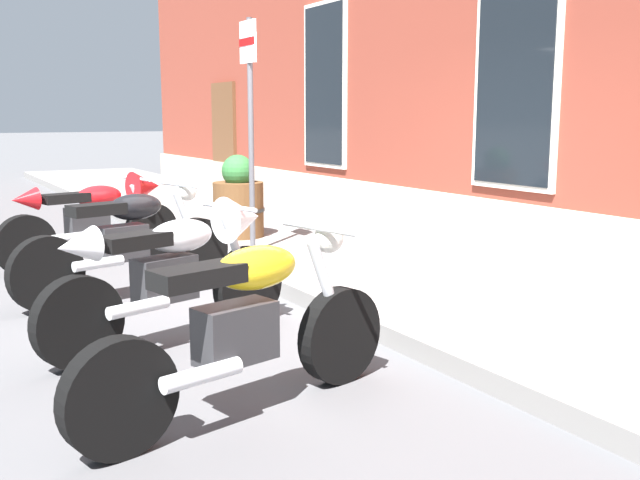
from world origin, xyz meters
TOP-DOWN VIEW (x-y plane):
  - ground_plane at (0.00, 0.00)m, footprint 140.00×140.00m
  - sidewalk at (0.00, 1.46)m, footprint 30.15×2.92m
  - motorcycle_red_sport at (-2.26, -1.06)m, footprint 0.74×2.08m
  - motorcycle_black_naked at (-0.67, -1.16)m, footprint 0.77×2.15m
  - motorcycle_white_sport at (0.86, -1.22)m, footprint 0.80×2.03m
  - motorcycle_yellow_naked at (2.31, -1.35)m, footprint 0.71×2.06m
  - parking_sign at (-1.41, 0.41)m, footprint 0.36×0.07m
  - barrel_planter at (-2.43, 0.70)m, footprint 0.65×0.65m

SIDE VIEW (x-z plane):
  - ground_plane at x=0.00m, z-range 0.00..0.00m
  - sidewalk at x=0.00m, z-range 0.00..0.15m
  - motorcycle_yellow_naked at x=2.31m, z-range -0.01..1.00m
  - motorcycle_black_naked at x=-0.67m, z-range -0.01..1.00m
  - motorcycle_red_sport at x=-2.26m, z-range 0.05..1.06m
  - motorcycle_white_sport at x=0.86m, z-range 0.05..1.08m
  - barrel_planter at x=-2.43m, z-range 0.07..1.09m
  - parking_sign at x=-1.41m, z-range 0.51..3.03m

